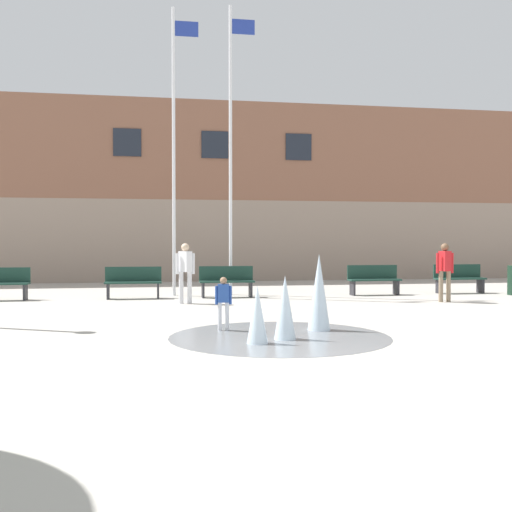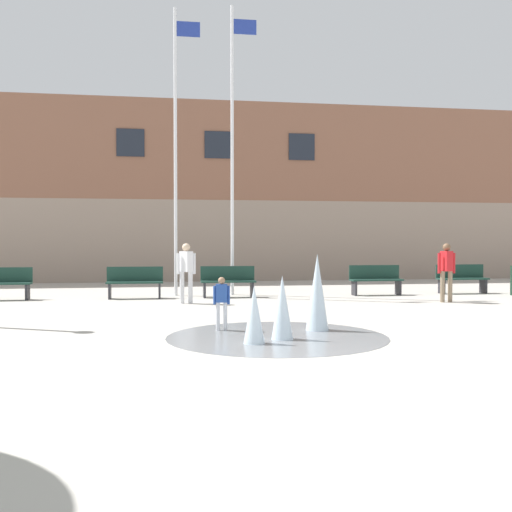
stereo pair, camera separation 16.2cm
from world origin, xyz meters
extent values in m
plane|color=#B2ADA3|center=(0.00, 0.00, 0.00)|extent=(100.00, 100.00, 0.00)
cube|color=gray|center=(0.00, 20.82, 1.67)|extent=(36.00, 6.00, 3.34)
cube|color=brown|center=(0.00, 20.82, 5.38)|extent=(36.00, 6.00, 4.08)
cube|color=#1E232D|center=(-3.50, 17.80, 5.58)|extent=(1.10, 0.06, 1.10)
cube|color=#1E232D|center=(0.00, 17.80, 5.58)|extent=(1.10, 0.06, 1.10)
cube|color=#1E232D|center=(3.50, 17.80, 5.58)|extent=(1.10, 0.06, 1.10)
cylinder|color=gray|center=(-0.30, 3.43, 0.00)|extent=(3.81, 3.81, 0.01)
cone|color=silver|center=(0.57, 4.05, 0.71)|extent=(0.43, 0.43, 1.42)
cone|color=silver|center=(-0.27, 3.14, 0.54)|extent=(0.37, 0.37, 1.08)
cone|color=silver|center=(-0.80, 2.80, 0.47)|extent=(0.35, 0.35, 0.93)
cube|color=#28282D|center=(-6.00, 10.88, 0.22)|extent=(0.06, 0.40, 0.44)
cube|color=#19382D|center=(-6.70, 11.08, 0.70)|extent=(1.60, 0.04, 0.42)
cube|color=#28282D|center=(-3.74, 10.79, 0.22)|extent=(0.06, 0.40, 0.44)
cube|color=#28282D|center=(-2.34, 10.79, 0.22)|extent=(0.06, 0.40, 0.44)
cube|color=#19382D|center=(-3.04, 10.79, 0.47)|extent=(1.60, 0.44, 0.05)
cube|color=#19382D|center=(-3.04, 10.99, 0.70)|extent=(1.60, 0.04, 0.42)
cube|color=#28282D|center=(-1.05, 10.77, 0.22)|extent=(0.06, 0.40, 0.44)
cube|color=#28282D|center=(0.35, 10.77, 0.22)|extent=(0.06, 0.40, 0.44)
cube|color=#19382D|center=(-0.35, 10.77, 0.47)|extent=(1.60, 0.44, 0.05)
cube|color=#19382D|center=(-0.35, 10.97, 0.70)|extent=(1.60, 0.04, 0.42)
cube|color=#28282D|center=(3.49, 10.78, 0.22)|extent=(0.06, 0.40, 0.44)
cube|color=#28282D|center=(4.89, 10.78, 0.22)|extent=(0.06, 0.40, 0.44)
cube|color=#19382D|center=(4.19, 10.78, 0.47)|extent=(1.60, 0.44, 0.05)
cube|color=#19382D|center=(4.19, 10.98, 0.70)|extent=(1.60, 0.04, 0.42)
cube|color=#28282D|center=(6.38, 10.91, 0.22)|extent=(0.06, 0.40, 0.44)
cube|color=#28282D|center=(7.78, 10.91, 0.22)|extent=(0.06, 0.40, 0.44)
cube|color=#19382D|center=(7.08, 10.91, 0.47)|extent=(1.60, 0.44, 0.05)
cube|color=#19382D|center=(7.08, 11.11, 0.70)|extent=(1.60, 0.04, 0.42)
cylinder|color=silver|center=(-1.74, 9.21, 0.42)|extent=(0.12, 0.12, 0.84)
cylinder|color=silver|center=(-1.52, 9.21, 0.42)|extent=(0.12, 0.12, 0.84)
cube|color=white|center=(-1.63, 9.21, 1.11)|extent=(0.36, 0.39, 0.54)
sphere|color=beige|center=(-1.63, 9.21, 1.48)|extent=(0.21, 0.21, 0.21)
cylinder|color=white|center=(-1.84, 9.21, 1.05)|extent=(0.08, 0.08, 0.55)
cylinder|color=white|center=(-1.42, 9.21, 1.05)|extent=(0.08, 0.08, 0.55)
cylinder|color=silver|center=(-1.24, 4.30, 0.26)|extent=(0.07, 0.07, 0.52)
cylinder|color=silver|center=(-1.11, 4.30, 0.26)|extent=(0.07, 0.07, 0.52)
cube|color=#284C9E|center=(-1.18, 4.30, 0.69)|extent=(0.22, 0.14, 0.33)
sphere|color=#997051|center=(-1.18, 4.30, 0.92)|extent=(0.13, 0.13, 0.13)
cylinder|color=#284C9E|center=(-1.31, 4.30, 0.65)|extent=(0.05, 0.05, 0.34)
cylinder|color=#284C9E|center=(-1.05, 4.30, 0.65)|extent=(0.05, 0.05, 0.34)
cylinder|color=#89755B|center=(5.21, 8.49, 0.42)|extent=(0.12, 0.12, 0.84)
cylinder|color=#89755B|center=(5.43, 8.49, 0.42)|extent=(0.12, 0.12, 0.84)
cube|color=red|center=(5.32, 8.49, 1.11)|extent=(0.23, 0.35, 0.54)
sphere|color=brown|center=(5.32, 8.49, 1.48)|extent=(0.21, 0.21, 0.21)
cylinder|color=red|center=(5.11, 8.49, 1.05)|extent=(0.08, 0.08, 0.55)
cylinder|color=red|center=(5.53, 8.49, 1.05)|extent=(0.08, 0.08, 0.55)
cylinder|color=silver|center=(-1.85, 11.63, 4.33)|extent=(0.10, 0.10, 8.66)
cube|color=#233893|center=(-1.45, 11.63, 8.04)|extent=(0.70, 0.02, 0.45)
cylinder|color=silver|center=(-0.13, 11.63, 4.41)|extent=(0.10, 0.10, 8.82)
cube|color=#233893|center=(0.27, 11.63, 8.20)|extent=(0.70, 0.02, 0.45)
camera|label=1|loc=(-2.40, -6.61, 1.64)|focal=42.00mm
camera|label=2|loc=(-2.24, -6.64, 1.64)|focal=42.00mm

